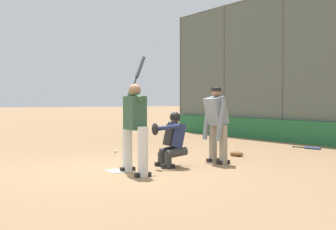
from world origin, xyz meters
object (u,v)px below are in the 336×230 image
at_px(batter_at_plate, 135,125).
at_px(spare_bat_near_backstop, 310,148).
at_px(catcher_behind_plate, 172,138).
at_px(umpire_home, 217,123).
at_px(baseball_loose, 115,151).
at_px(fielding_glove_on_dirt, 237,154).

relative_size(batter_at_plate, spare_bat_near_backstop, 2.72).
xyz_separation_m(catcher_behind_plate, umpire_home, (-0.03, -1.11, 0.29)).
xyz_separation_m(umpire_home, baseball_loose, (2.89, 1.02, -0.83)).
distance_m(batter_at_plate, baseball_loose, 3.59).
distance_m(batter_at_plate, catcher_behind_plate, 1.18).
distance_m(umpire_home, fielding_glove_on_dirt, 1.58).
relative_size(batter_at_plate, fielding_glove_on_dirt, 6.71).
bearing_deg(spare_bat_near_backstop, baseball_loose, -127.16).
bearing_deg(umpire_home, spare_bat_near_backstop, -74.50).
height_order(batter_at_plate, umpire_home, batter_at_plate).
distance_m(catcher_behind_plate, spare_bat_near_backstop, 5.14).
bearing_deg(catcher_behind_plate, spare_bat_near_backstop, -69.86).
distance_m(umpire_home, baseball_loose, 3.18).
relative_size(umpire_home, baseball_loose, 21.81).
bearing_deg(batter_at_plate, spare_bat_near_backstop, -72.71).
xyz_separation_m(catcher_behind_plate, fielding_glove_on_dirt, (0.68, -2.27, -0.52)).
relative_size(catcher_behind_plate, spare_bat_near_backstop, 1.37).
bearing_deg(fielding_glove_on_dirt, catcher_behind_plate, 106.71).
height_order(catcher_behind_plate, fielding_glove_on_dirt, catcher_behind_plate).
xyz_separation_m(catcher_behind_plate, spare_bat_near_backstop, (0.91, -5.03, -0.54)).
bearing_deg(fielding_glove_on_dirt, baseball_loose, 44.90).
bearing_deg(fielding_glove_on_dirt, batter_at_plate, 108.53).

